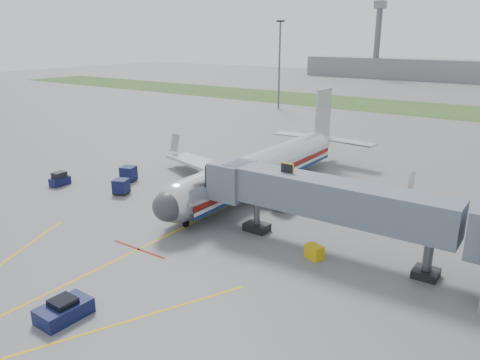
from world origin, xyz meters
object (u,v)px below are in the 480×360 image
Objects in this scene: belt_loader at (186,207)px; ramp_worker at (228,184)px; pushback_tug at (64,310)px; airliner at (262,168)px; baggage_tug at (60,179)px.

belt_loader is 2.93× the size of ramp_worker.
ramp_worker is at bearing 103.89° from pushback_tug.
belt_loader is (-6.03, 18.61, -0.03)m from pushback_tug.
airliner is 22.80× the size of ramp_worker.
airliner reaches higher than belt_loader.
belt_loader is at bearing 107.95° from pushback_tug.
ramp_worker is (-3.00, -2.48, -1.86)m from airliner.
pushback_tug is at bearing -72.05° from belt_loader.
baggage_tug is at bearing 170.14° from ramp_worker.
airliner is 7.79× the size of belt_loader.
airliner reaches higher than baggage_tug.
baggage_tug is 0.53× the size of belt_loader.
belt_loader reaches higher than ramp_worker.
airliner is at bearing 96.97° from pushback_tug.
ramp_worker reaches higher than pushback_tug.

